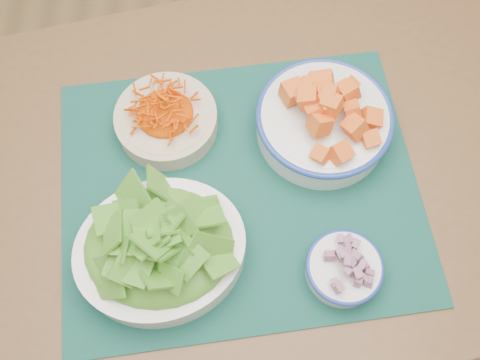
# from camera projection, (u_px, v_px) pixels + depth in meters

# --- Properties ---
(ground) EXTENTS (4.00, 4.00, 0.00)m
(ground) POSITION_uv_depth(u_px,v_px,m) (191.00, 207.00, 1.69)
(ground) COLOR #A98352
(ground) RESTS_ON ground
(table) EXTENTS (1.32, 1.03, 0.75)m
(table) POSITION_uv_depth(u_px,v_px,m) (254.00, 188.00, 1.01)
(table) COLOR brown
(table) RESTS_ON ground
(placemat) EXTENTS (0.65, 0.55, 0.00)m
(placemat) POSITION_uv_depth(u_px,v_px,m) (240.00, 188.00, 0.90)
(placemat) COLOR #092D27
(placemat) RESTS_ON table
(carrot_bowl) EXTENTS (0.21, 0.21, 0.07)m
(carrot_bowl) POSITION_uv_depth(u_px,v_px,m) (166.00, 117.00, 0.92)
(carrot_bowl) COLOR beige
(carrot_bowl) RESTS_ON placemat
(squash_bowl) EXTENTS (0.28, 0.28, 0.12)m
(squash_bowl) POSITION_uv_depth(u_px,v_px,m) (325.00, 115.00, 0.89)
(squash_bowl) COLOR white
(squash_bowl) RESTS_ON placemat
(lettuce_bowl) EXTENTS (0.31, 0.28, 0.13)m
(lettuce_bowl) POSITION_uv_depth(u_px,v_px,m) (159.00, 246.00, 0.79)
(lettuce_bowl) COLOR white
(lettuce_bowl) RESTS_ON placemat
(onion_bowl) EXTENTS (0.14, 0.14, 0.06)m
(onion_bowl) POSITION_uv_depth(u_px,v_px,m) (344.00, 268.00, 0.81)
(onion_bowl) COLOR silver
(onion_bowl) RESTS_ON placemat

